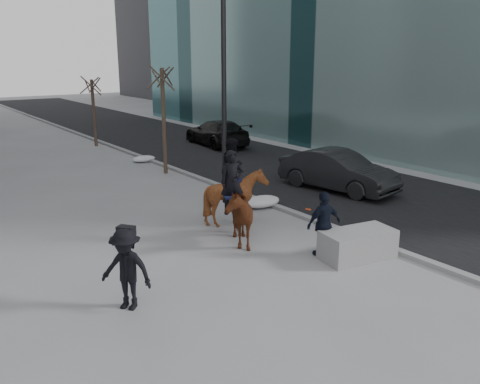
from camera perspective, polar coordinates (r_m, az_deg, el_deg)
ground at (r=13.59m, az=2.98°, el=-7.20°), size 120.00×120.00×0.00m
road at (r=25.29m, az=1.26°, el=3.39°), size 8.00×90.00×0.01m
curb at (r=23.15m, az=-6.69°, el=2.32°), size 0.25×90.00×0.12m
planter at (r=13.64m, az=13.07°, el=-5.76°), size 2.05×1.27×0.77m
car_near at (r=20.21m, az=10.90°, el=2.37°), size 2.41×4.97×1.57m
car_far at (r=29.98m, az=-2.64°, el=6.68°), size 2.55×5.32×1.50m
tree_near at (r=22.70m, az=-8.57°, el=8.43°), size 1.20×1.20×5.14m
tree_far at (r=30.70m, az=-16.12°, el=8.88°), size 1.20×1.20×4.24m
mounted_left at (r=14.17m, az=-0.56°, el=-2.00°), size 1.69×2.25×2.64m
mounted_right at (r=15.72m, az=-0.52°, el=0.15°), size 1.96×2.05×2.72m
feeder at (r=13.50m, az=9.39°, el=-3.56°), size 1.08×0.92×1.75m
camera_crew at (r=10.86m, az=-12.65°, el=-8.43°), size 1.19×1.30×1.75m
lamppost at (r=18.72m, az=-1.66°, el=14.64°), size 0.25×1.43×9.09m
snow_piles at (r=20.55m, az=-3.49°, el=1.07°), size 1.44×10.36×0.37m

